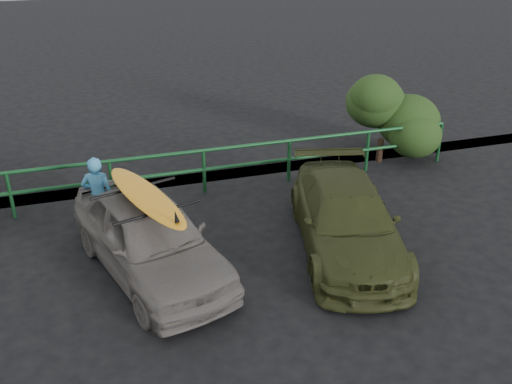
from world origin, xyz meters
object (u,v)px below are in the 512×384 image
olive_vehicle (347,219)px  surfboard (146,196)px  sedan (150,237)px  man (98,196)px  guardrail (159,176)px

olive_vehicle → surfboard: (-3.53, 0.31, 0.86)m
surfboard → olive_vehicle: bearing=-21.3°
sedan → surfboard: 0.78m
man → sedan: bearing=125.4°
guardrail → olive_vehicle: 4.30m
olive_vehicle → man: (-4.27, 1.96, 0.18)m
man → surfboard: size_ratio=0.58×
man → surfboard: (0.74, -1.65, 0.68)m
olive_vehicle → surfboard: surfboard is taller
guardrail → surfboard: size_ratio=5.13×
guardrail → surfboard: (-0.57, -2.82, 0.95)m
sedan → man: 1.82m
guardrail → olive_vehicle: (2.96, -3.12, 0.09)m
olive_vehicle → man: size_ratio=2.65×
sedan → guardrail: bearing=62.2°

